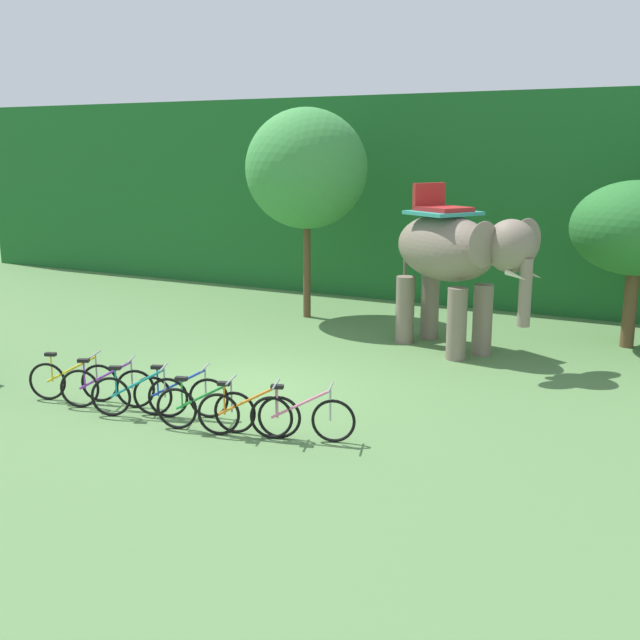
% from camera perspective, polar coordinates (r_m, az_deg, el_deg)
% --- Properties ---
extents(ground_plane, '(80.00, 80.00, 0.00)m').
position_cam_1_polar(ground_plane, '(15.01, -5.58, -5.16)').
color(ground_plane, '#567F47').
extents(foliage_hedge, '(36.00, 6.00, 6.08)m').
position_cam_1_polar(foliage_hedge, '(25.84, 9.91, 9.03)').
color(foliage_hedge, '#1E6028').
rests_on(foliage_hedge, ground).
extents(tree_right, '(3.25, 3.25, 5.61)m').
position_cam_1_polar(tree_right, '(20.85, -1.00, 11.08)').
color(tree_right, brown).
rests_on(tree_right, ground).
extents(tree_center_right, '(2.96, 2.96, 3.86)m').
position_cam_1_polar(tree_center_right, '(19.05, 22.34, 6.25)').
color(tree_center_right, brown).
rests_on(tree_center_right, ground).
extents(elephant, '(4.07, 3.19, 3.78)m').
position_cam_1_polar(elephant, '(17.56, 9.92, 4.68)').
color(elephant, gray).
rests_on(elephant, ground).
extents(bike_yellow, '(1.61, 0.75, 0.92)m').
position_cam_1_polar(bike_yellow, '(14.91, -17.76, -4.28)').
color(bike_yellow, black).
rests_on(bike_yellow, ground).
extents(bike_purple, '(1.55, 0.85, 0.92)m').
position_cam_1_polar(bike_purple, '(14.35, -15.44, -4.79)').
color(bike_purple, black).
rests_on(bike_purple, ground).
extents(bike_teal, '(1.57, 0.81, 0.92)m').
position_cam_1_polar(bike_teal, '(13.74, -13.21, -5.44)').
color(bike_teal, black).
rests_on(bike_teal, ground).
extents(bike_blue, '(1.62, 0.72, 0.92)m').
position_cam_1_polar(bike_blue, '(13.61, -10.27, -5.48)').
color(bike_blue, black).
rests_on(bike_blue, ground).
extents(bike_green, '(1.65, 0.65, 0.92)m').
position_cam_1_polar(bike_green, '(12.86, -8.47, -6.49)').
color(bike_green, black).
rests_on(bike_green, ground).
extents(bike_orange, '(1.63, 0.70, 0.92)m').
position_cam_1_polar(bike_orange, '(12.54, -5.30, -6.91)').
color(bike_orange, black).
rests_on(bike_orange, ground).
extents(bike_pink, '(1.64, 0.69, 0.92)m').
position_cam_1_polar(bike_pink, '(12.33, -1.34, -7.20)').
color(bike_pink, black).
rests_on(bike_pink, ground).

